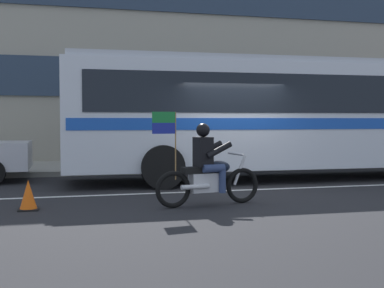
% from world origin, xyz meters
% --- Properties ---
extents(ground_plane, '(60.00, 60.00, 0.00)m').
position_xyz_m(ground_plane, '(0.00, 0.00, 0.00)').
color(ground_plane, black).
extents(sidewalk_curb, '(28.00, 3.80, 0.15)m').
position_xyz_m(sidewalk_curb, '(0.00, 5.10, 0.07)').
color(sidewalk_curb, gray).
rests_on(sidewalk_curb, ground_plane).
extents(lane_center_stripe, '(26.60, 0.14, 0.01)m').
position_xyz_m(lane_center_stripe, '(0.00, -0.60, 0.00)').
color(lane_center_stripe, silver).
rests_on(lane_center_stripe, ground_plane).
extents(office_building_facade, '(28.00, 0.89, 9.05)m').
position_xyz_m(office_building_facade, '(0.00, 7.38, 4.53)').
color(office_building_facade, gray).
rests_on(office_building_facade, ground_plane).
extents(transit_bus, '(12.12, 2.77, 3.22)m').
position_xyz_m(transit_bus, '(1.98, 1.19, 1.88)').
color(transit_bus, silver).
rests_on(transit_bus, ground_plane).
extents(motorcycle_with_rider, '(2.18, 0.71, 1.78)m').
position_xyz_m(motorcycle_with_rider, '(-1.35, -2.38, 0.67)').
color(motorcycle_with_rider, black).
rests_on(motorcycle_with_rider, ground_plane).
extents(fire_hydrant, '(0.22, 0.30, 0.75)m').
position_xyz_m(fire_hydrant, '(-0.01, 3.94, 0.52)').
color(fire_hydrant, red).
rests_on(fire_hydrant, sidewalk_curb).
extents(traffic_cone, '(0.36, 0.36, 0.55)m').
position_xyz_m(traffic_cone, '(-4.62, -2.05, 0.26)').
color(traffic_cone, '#EA590F').
rests_on(traffic_cone, ground_plane).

